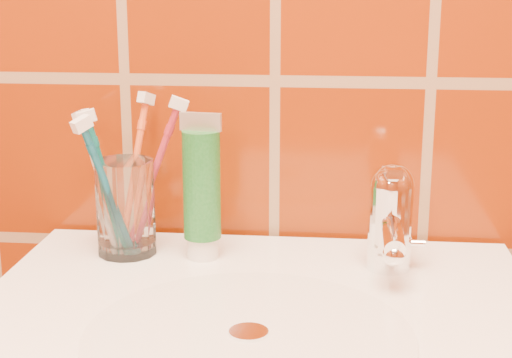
# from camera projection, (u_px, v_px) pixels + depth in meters

# --- Properties ---
(glass_tumbler) EXTENTS (0.09, 0.09, 0.11)m
(glass_tumbler) POSITION_uv_depth(u_px,v_px,m) (126.00, 207.00, 0.90)
(glass_tumbler) COLOR white
(glass_tumbler) RESTS_ON pedestal_sink
(toothpaste_tube) EXTENTS (0.05, 0.04, 0.17)m
(toothpaste_tube) POSITION_uv_depth(u_px,v_px,m) (202.00, 191.00, 0.88)
(toothpaste_tube) COLOR white
(toothpaste_tube) RESTS_ON pedestal_sink
(faucet) EXTENTS (0.05, 0.11, 0.12)m
(faucet) POSITION_uv_depth(u_px,v_px,m) (391.00, 214.00, 0.85)
(faucet) COLOR white
(faucet) RESTS_ON pedestal_sink
(toothbrush_0) EXTENTS (0.12, 0.11, 0.19)m
(toothbrush_0) POSITION_uv_depth(u_px,v_px,m) (153.00, 176.00, 0.90)
(toothbrush_0) COLOR #A52335
(toothbrush_0) RESTS_ON glass_tumbler
(toothbrush_1) EXTENTS (0.13, 0.14, 0.19)m
(toothbrush_1) POSITION_uv_depth(u_px,v_px,m) (108.00, 190.00, 0.87)
(toothbrush_1) COLOR #0C4E67
(toothbrush_1) RESTS_ON glass_tumbler
(toothbrush_2) EXTENTS (0.09, 0.08, 0.18)m
(toothbrush_2) POSITION_uv_depth(u_px,v_px,m) (108.00, 185.00, 0.88)
(toothbrush_2) COLOR #0B5F60
(toothbrush_2) RESTS_ON glass_tumbler
(toothbrush_3) EXTENTS (0.14, 0.13, 0.18)m
(toothbrush_3) POSITION_uv_depth(u_px,v_px,m) (101.00, 183.00, 0.91)
(toothbrush_3) COLOR silver
(toothbrush_3) RESTS_ON glass_tumbler
(toothbrush_4) EXTENTS (0.10, 0.14, 0.20)m
(toothbrush_4) POSITION_uv_depth(u_px,v_px,m) (134.00, 172.00, 0.92)
(toothbrush_4) COLOR #E45A28
(toothbrush_4) RESTS_ON glass_tumbler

